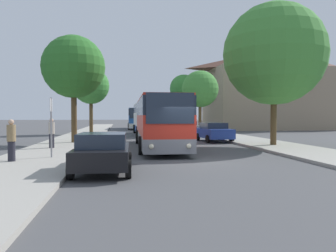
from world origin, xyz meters
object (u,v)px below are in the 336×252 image
bus_rear (137,118)px  tree_left_far (91,86)px  pedestrian_waiting_near (11,140)px  pedestrian_waiting_far (52,133)px  tree_right_mid (184,89)px  bus_front (159,122)px  bus_stop_sign (51,120)px  tree_right_far (200,89)px  bus_middle (147,118)px  parked_car_left_curb (103,152)px  parked_car_right_far (188,127)px  tree_right_near (274,54)px  parked_car_right_near (214,132)px  tree_left_near (74,67)px

bus_rear → tree_left_far: (-5.87, -13.93, 3.68)m
pedestrian_waiting_near → pedestrian_waiting_far: 5.76m
pedestrian_waiting_far → tree_right_mid: bearing=-79.3°
tree_left_far → tree_right_mid: bearing=39.6°
bus_front → bus_stop_sign: bearing=-136.6°
pedestrian_waiting_near → bus_stop_sign: bearing=35.0°
tree_right_far → tree_left_far: bearing=-173.7°
bus_front → bus_middle: 14.98m
parked_car_left_curb → tree_right_far: tree_right_far is taller
bus_stop_sign → tree_right_far: 26.70m
tree_right_far → parked_car_right_far: bearing=-121.5°
parked_car_right_far → tree_right_far: size_ratio=0.60×
parked_car_right_far → tree_right_near: (2.79, -14.67, 5.35)m
parked_car_left_curb → tree_right_mid: 37.59m
parked_car_right_near → tree_right_near: (2.65, -4.91, 5.34)m
pedestrian_waiting_far → tree_right_far: bearing=-89.8°
bus_stop_sign → tree_right_mid: bearing=68.8°
bus_front → parked_car_left_curb: 9.31m
bus_front → tree_left_near: (-5.77, 3.56, 3.87)m
tree_left_near → tree_right_far: tree_left_near is taller
parked_car_left_curb → parked_car_right_far: parked_car_right_far is taller
tree_right_near → bus_rear: bearing=103.5°
bus_middle → parked_car_right_far: (4.40, -0.66, -1.06)m
bus_middle → tree_left_near: size_ratio=1.48×
pedestrian_waiting_near → parked_car_right_far: bearing=55.5°
tree_right_mid → tree_left_far: bearing=-140.4°
bus_middle → tree_right_mid: size_ratio=1.42×
parked_car_right_far → tree_left_near: size_ratio=0.58×
pedestrian_waiting_near → bus_rear: bearing=74.5°
pedestrian_waiting_far → tree_right_far: (13.71, 18.59, 4.27)m
pedestrian_waiting_far → bus_middle: bearing=-77.7°
parked_car_right_far → tree_right_mid: 14.01m
bus_front → tree_right_mid: bearing=77.2°
pedestrian_waiting_near → tree_right_mid: (13.88, 33.33, 5.04)m
pedestrian_waiting_near → tree_right_far: size_ratio=0.24×
bus_stop_sign → bus_front: bearing=42.0°
parked_car_right_far → bus_front: bearing=71.2°
parked_car_right_near → tree_left_near: bearing=2.0°
tree_left_near → tree_left_far: tree_left_near is taller
tree_left_near → tree_right_far: 19.48m
parked_car_left_curb → parked_car_right_near: (8.05, 13.29, 0.03)m
parked_car_left_curb → bus_stop_sign: (-2.54, 3.69, 1.11)m
parked_car_right_far → tree_left_far: (-10.55, 2.40, 4.60)m
parked_car_right_near → bus_stop_sign: 14.34m
bus_rear → parked_car_right_far: bearing=-71.8°
tree_right_near → tree_right_far: (-0.45, 18.49, -0.82)m
bus_front → parked_car_left_curb: bus_front is taller
bus_middle → bus_rear: size_ratio=1.02×
tree_left_near → tree_right_mid: 26.74m
parked_car_right_far → parked_car_left_curb: bearing=70.9°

